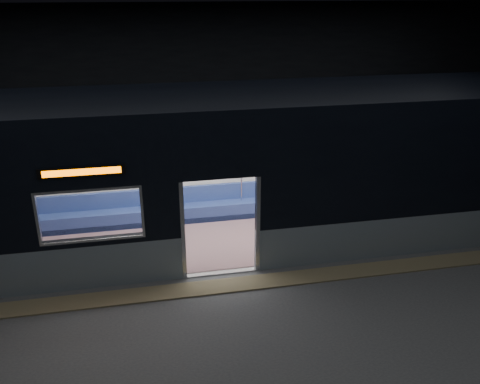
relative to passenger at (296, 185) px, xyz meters
name	(u,v)px	position (x,y,z in m)	size (l,w,h in m)	color
station_floor	(231,303)	(-2.33, -3.55, -0.78)	(24.00, 14.00, 0.01)	#47494C
station_envelope	(229,105)	(-2.33, -3.55, 2.89)	(24.00, 14.00, 5.00)	black
tactile_strip	(226,286)	(-2.33, -3.00, -0.76)	(22.80, 0.50, 0.03)	#8C7F59
metro_car	(209,164)	(-2.33, -1.00, 1.07)	(18.00, 3.04, 3.35)	gray
passenger	(296,185)	(0.00, 0.00, 0.00)	(0.37, 0.64, 1.31)	black
handbag	(299,192)	(0.01, -0.21, -0.10)	(0.28, 0.24, 0.14)	black
transit_map	(272,157)	(-0.55, 0.31, 0.67)	(0.90, 0.03, 0.59)	white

